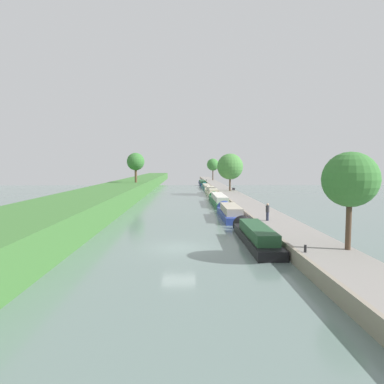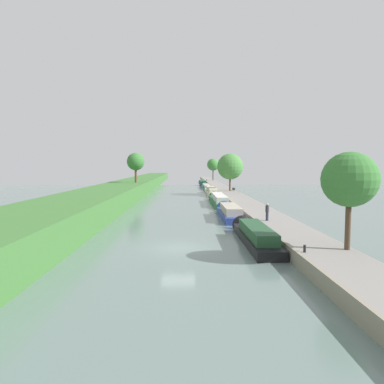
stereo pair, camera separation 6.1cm
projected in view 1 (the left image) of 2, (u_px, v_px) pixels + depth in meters
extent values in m
plane|color=slate|center=(179.00, 248.00, 25.40)|extent=(160.00, 160.00, 0.00)
cube|color=#3D7033|center=(22.00, 231.00, 25.06)|extent=(8.23, 260.00, 2.59)
cube|color=gray|center=(303.00, 241.00, 25.55)|extent=(3.75, 260.00, 0.91)
cube|color=gray|center=(276.00, 241.00, 25.51)|extent=(0.25, 260.00, 0.96)
cube|color=black|center=(256.00, 239.00, 26.74)|extent=(1.96, 10.66, 0.69)
cube|color=#234C2D|center=(258.00, 231.00, 26.15)|extent=(1.61, 7.46, 0.80)
cone|color=black|center=(243.00, 226.00, 32.64)|extent=(1.86, 1.18, 1.86)
cube|color=#283D93|center=(230.00, 215.00, 39.52)|extent=(2.16, 9.74, 0.74)
cube|color=#B2A893|center=(231.00, 209.00, 38.98)|extent=(1.77, 6.82, 0.82)
cone|color=#283D93|center=(225.00, 209.00, 45.02)|extent=(2.05, 1.29, 2.05)
cube|color=#1E6033|center=(219.00, 202.00, 54.11)|extent=(2.07, 14.79, 0.71)
cube|color=silver|center=(219.00, 197.00, 53.31)|extent=(1.70, 10.35, 0.86)
cone|color=#1E6033|center=(214.00, 197.00, 62.10)|extent=(1.96, 1.24, 1.96)
cube|color=beige|center=(211.00, 193.00, 71.77)|extent=(1.99, 15.70, 0.70)
cube|color=beige|center=(212.00, 189.00, 70.93)|extent=(1.63, 10.99, 0.78)
cone|color=beige|center=(209.00, 190.00, 80.19)|extent=(1.89, 1.20, 1.89)
cube|color=#195B60|center=(206.00, 187.00, 89.85)|extent=(1.87, 15.68, 0.56)
cube|color=#B2A893|center=(207.00, 186.00, 89.02)|extent=(1.54, 10.98, 0.55)
cone|color=#195B60|center=(204.00, 186.00, 98.22)|extent=(1.78, 1.12, 1.78)
cube|color=#141E42|center=(202.00, 184.00, 107.22)|extent=(1.98, 15.14, 0.72)
cube|color=#234C2D|center=(203.00, 181.00, 106.41)|extent=(1.62, 10.60, 0.68)
cone|color=#141E42|center=(201.00, 182.00, 115.36)|extent=(1.88, 1.19, 1.88)
cylinder|color=#4C3828|center=(349.00, 222.00, 21.12)|extent=(0.34, 0.34, 3.44)
sphere|color=#387533|center=(350.00, 179.00, 20.91)|extent=(3.41, 3.41, 3.41)
cylinder|color=#4C3828|center=(230.00, 182.00, 69.59)|extent=(0.34, 0.34, 3.50)
sphere|color=#47843D|center=(230.00, 167.00, 69.34)|extent=(5.29, 5.29, 5.29)
cylinder|color=#4C3828|center=(213.00, 174.00, 118.68)|extent=(0.35, 0.35, 4.29)
sphere|color=#3D7F38|center=(213.00, 165.00, 118.42)|extent=(4.19, 4.19, 4.19)
cylinder|color=brown|center=(136.00, 174.00, 70.09)|extent=(0.48, 0.48, 3.30)
sphere|color=#387533|center=(136.00, 162.00, 69.88)|extent=(3.60, 3.60, 3.60)
cylinder|color=#282D42|center=(267.00, 216.00, 32.26)|extent=(0.26, 0.26, 0.82)
cylinder|color=#333338|center=(268.00, 209.00, 32.20)|extent=(0.34, 0.34, 0.62)
sphere|color=tan|center=(268.00, 204.00, 32.17)|extent=(0.22, 0.22, 0.22)
cylinder|color=black|center=(305.00, 249.00, 20.54)|extent=(0.16, 0.16, 0.45)
cylinder|color=black|center=(206.00, 180.00, 115.14)|extent=(0.16, 0.16, 0.45)
cube|color=#333338|center=(234.00, 189.00, 71.24)|extent=(0.40, 0.08, 0.41)
cube|color=#333338|center=(233.00, 189.00, 72.44)|extent=(0.40, 0.08, 0.41)
cube|color=#38383D|center=(234.00, 188.00, 71.82)|extent=(0.44, 1.50, 0.06)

